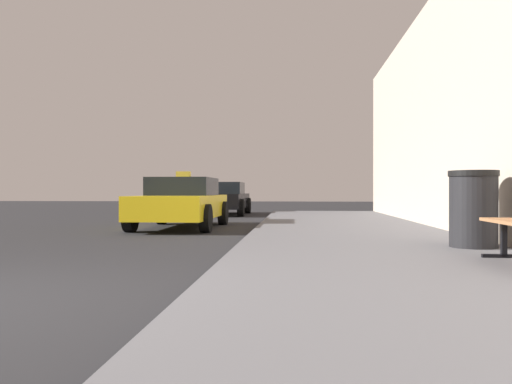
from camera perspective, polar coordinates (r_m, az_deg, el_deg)
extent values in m
cube|color=#5B5B60|center=(4.21, 20.39, -11.73)|extent=(4.00, 32.00, 0.15)
cube|color=black|center=(6.69, 26.00, -4.71)|extent=(0.06, 0.06, 0.45)
cube|color=black|center=(6.71, 26.00, -6.45)|extent=(0.50, 0.07, 0.04)
cylinder|color=black|center=(7.74, 23.15, -2.04)|extent=(0.64, 0.64, 0.99)
cylinder|color=black|center=(7.74, 23.15, 1.92)|extent=(0.67, 0.67, 0.08)
cube|color=yellow|center=(12.93, -8.36, -1.60)|extent=(1.73, 4.24, 0.55)
cube|color=black|center=(13.13, -8.15, 0.61)|extent=(1.52, 1.91, 0.45)
cube|color=yellow|center=(13.14, -8.15, 1.94)|extent=(0.36, 0.14, 0.16)
cylinder|color=black|center=(11.44, -5.64, -2.95)|extent=(0.22, 0.64, 0.64)
cylinder|color=black|center=(11.87, -13.90, -2.85)|extent=(0.22, 0.64, 0.64)
cylinder|color=black|center=(14.11, -3.70, -2.36)|extent=(0.22, 0.64, 0.64)
cylinder|color=black|center=(14.46, -10.50, -2.30)|extent=(0.22, 0.64, 0.64)
cube|color=black|center=(19.88, -3.83, -0.98)|extent=(1.77, 4.14, 0.55)
cube|color=black|center=(20.08, -3.74, 0.46)|extent=(1.56, 1.86, 0.45)
cylinder|color=black|center=(18.46, -1.71, -1.77)|extent=(0.22, 0.64, 0.64)
cylinder|color=black|center=(18.73, -7.10, -1.74)|extent=(0.22, 0.64, 0.64)
cylinder|color=black|center=(21.09, -0.93, -1.53)|extent=(0.22, 0.64, 0.64)
cylinder|color=black|center=(21.33, -5.66, -1.51)|extent=(0.22, 0.64, 0.64)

